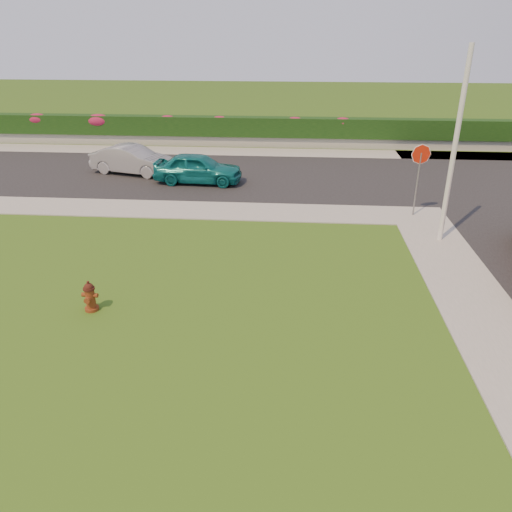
# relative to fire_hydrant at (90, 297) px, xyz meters

# --- Properties ---
(ground) EXTENTS (120.00, 120.00, 0.00)m
(ground) POSITION_rel_fire_hydrant_xyz_m (2.66, -1.43, -0.38)
(ground) COLOR black
(ground) RESTS_ON ground
(street_far) EXTENTS (26.00, 8.00, 0.04)m
(street_far) POSITION_rel_fire_hydrant_xyz_m (-2.34, 12.57, -0.36)
(street_far) COLOR black
(street_far) RESTS_ON ground
(sidewalk_far) EXTENTS (24.00, 2.00, 0.04)m
(sidewalk_far) POSITION_rel_fire_hydrant_xyz_m (-3.34, 7.57, -0.36)
(sidewalk_far) COLOR gray
(sidewalk_far) RESTS_ON ground
(curb_corner) EXTENTS (2.00, 2.00, 0.04)m
(curb_corner) POSITION_rel_fire_hydrant_xyz_m (9.66, 7.57, -0.36)
(curb_corner) COLOR gray
(curb_corner) RESTS_ON ground
(sidewalk_beyond) EXTENTS (34.00, 2.00, 0.04)m
(sidewalk_beyond) POSITION_rel_fire_hydrant_xyz_m (1.66, 17.57, -0.36)
(sidewalk_beyond) COLOR gray
(sidewalk_beyond) RESTS_ON ground
(retaining_wall) EXTENTS (34.00, 0.40, 0.60)m
(retaining_wall) POSITION_rel_fire_hydrant_xyz_m (1.66, 19.07, -0.08)
(retaining_wall) COLOR gray
(retaining_wall) RESTS_ON ground
(hedge) EXTENTS (32.00, 0.90, 1.10)m
(hedge) POSITION_rel_fire_hydrant_xyz_m (1.66, 19.17, 0.77)
(hedge) COLOR black
(hedge) RESTS_ON retaining_wall
(fire_hydrant) EXTENTS (0.41, 0.39, 0.80)m
(fire_hydrant) POSITION_rel_fire_hydrant_xyz_m (0.00, 0.00, 0.00)
(fire_hydrant) COLOR #49120B
(fire_hydrant) RESTS_ON ground
(sedan_teal) EXTENTS (4.01, 1.80, 1.34)m
(sedan_teal) POSITION_rel_fire_hydrant_xyz_m (0.63, 11.23, 0.33)
(sedan_teal) COLOR #0D6468
(sedan_teal) RESTS_ON street_far
(sedan_silver) EXTENTS (4.23, 2.39, 1.32)m
(sedan_silver) POSITION_rel_fire_hydrant_xyz_m (-2.79, 12.56, 0.32)
(sedan_silver) COLOR #9A9CA1
(sedan_silver) RESTS_ON street_far
(utility_pole) EXTENTS (0.16, 0.16, 6.06)m
(utility_pole) POSITION_rel_fire_hydrant_xyz_m (9.82, 5.27, 2.65)
(utility_pole) COLOR silver
(utility_pole) RESTS_ON ground
(stop_sign) EXTENTS (0.73, 0.16, 2.70)m
(stop_sign) POSITION_rel_fire_hydrant_xyz_m (9.44, 7.64, 1.63)
(stop_sign) COLOR slate
(stop_sign) RESTS_ON ground
(flower_clump_a) EXTENTS (1.29, 0.83, 0.65)m
(flower_clump_a) POSITION_rel_fire_hydrant_xyz_m (-10.53, 19.07, 1.06)
(flower_clump_a) COLOR #B21E3E
(flower_clump_a) RESTS_ON hedge
(flower_clump_b) EXTENTS (1.49, 0.96, 0.74)m
(flower_clump_b) POSITION_rel_fire_hydrant_xyz_m (-6.77, 19.07, 1.02)
(flower_clump_b) COLOR #B21E3E
(flower_clump_b) RESTS_ON hedge
(flower_clump_c) EXTENTS (1.09, 0.70, 0.55)m
(flower_clump_c) POSITION_rel_fire_hydrant_xyz_m (-2.59, 19.07, 1.10)
(flower_clump_c) COLOR #B21E3E
(flower_clump_c) RESTS_ON hedge
(flower_clump_d) EXTENTS (1.02, 0.66, 0.51)m
(flower_clump_d) POSITION_rel_fire_hydrant_xyz_m (0.49, 19.07, 1.12)
(flower_clump_d) COLOR #B21E3E
(flower_clump_d) RESTS_ON hedge
(flower_clump_e) EXTENTS (1.05, 0.68, 0.53)m
(flower_clump_e) POSITION_rel_fire_hydrant_xyz_m (4.89, 19.07, 1.11)
(flower_clump_e) COLOR #B21E3E
(flower_clump_e) RESTS_ON hedge
(flower_clump_f) EXTENTS (1.11, 0.71, 0.55)m
(flower_clump_f) POSITION_rel_fire_hydrant_xyz_m (7.62, 19.07, 1.10)
(flower_clump_f) COLOR #B21E3E
(flower_clump_f) RESTS_ON hedge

